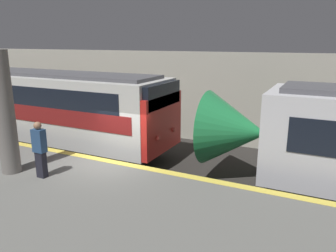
% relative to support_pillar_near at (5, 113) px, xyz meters
% --- Properties ---
extents(ground_plane, '(120.00, 120.00, 0.00)m').
position_rel_support_pillar_near_xyz_m(ground_plane, '(2.13, 2.26, -2.93)').
color(ground_plane, '#282623').
extents(platform, '(40.00, 5.26, 1.07)m').
position_rel_support_pillar_near_xyz_m(platform, '(2.13, -0.36, -2.40)').
color(platform, slate).
rests_on(platform, ground).
extents(station_rear_barrier, '(50.00, 0.15, 4.54)m').
position_rel_support_pillar_near_xyz_m(station_rear_barrier, '(2.13, 9.03, -0.66)').
color(station_rear_barrier, '#B2AD9E').
rests_on(station_rear_barrier, ground).
extents(support_pillar_near, '(0.57, 0.57, 3.75)m').
position_rel_support_pillar_near_xyz_m(support_pillar_near, '(0.00, 0.00, 0.00)').
color(support_pillar_near, slate).
rests_on(support_pillar_near, platform).
extents(train_boxy, '(17.98, 3.06, 3.66)m').
position_rel_support_pillar_near_xyz_m(train_boxy, '(-5.96, 4.80, -1.05)').
color(train_boxy, black).
rests_on(train_boxy, ground).
extents(person_waiting, '(0.38, 0.24, 1.72)m').
position_rel_support_pillar_near_xyz_m(person_waiting, '(1.18, 0.13, -0.97)').
color(person_waiting, black).
rests_on(person_waiting, platform).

